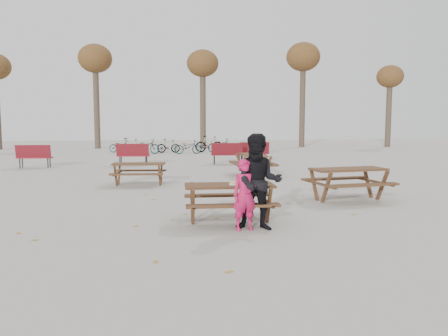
{
  "coord_description": "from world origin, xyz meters",
  "views": [
    {
      "loc": [
        -1.07,
        -8.68,
        2.04
      ],
      "look_at": [
        0.0,
        1.0,
        1.0
      ],
      "focal_mm": 35.0,
      "sensor_mm": 36.0,
      "label": 1
    }
  ],
  "objects": [
    {
      "name": "ground",
      "position": [
        0.0,
        0.0,
        0.0
      ],
      "size": [
        80.0,
        80.0,
        0.0
      ],
      "primitive_type": "plane",
      "color": "gray",
      "rests_on": "ground"
    },
    {
      "name": "main_picnic_table",
      "position": [
        0.0,
        0.0,
        0.59
      ],
      "size": [
        1.8,
        1.45,
        0.78
      ],
      "color": "#3B2215",
      "rests_on": "ground"
    },
    {
      "name": "food_tray",
      "position": [
        0.07,
        -0.11,
        0.79
      ],
      "size": [
        0.18,
        0.11,
        0.03
      ],
      "primitive_type": "cube",
      "color": "white",
      "rests_on": "main_picnic_table"
    },
    {
      "name": "bread_roll",
      "position": [
        0.07,
        -0.11,
        0.83
      ],
      "size": [
        0.14,
        0.06,
        0.05
      ],
      "primitive_type": "ellipsoid",
      "color": "tan",
      "rests_on": "food_tray"
    },
    {
      "name": "soda_bottle",
      "position": [
        0.15,
        -0.09,
        0.85
      ],
      "size": [
        0.07,
        0.07,
        0.17
      ],
      "color": "silver",
      "rests_on": "main_picnic_table"
    },
    {
      "name": "child",
      "position": [
        0.21,
        -0.71,
        0.67
      ],
      "size": [
        0.53,
        0.39,
        1.34
      ],
      "primitive_type": "imported",
      "rotation": [
        0.0,
        0.0,
        0.16
      ],
      "color": "#C0184E",
      "rests_on": "ground"
    },
    {
      "name": "adult",
      "position": [
        0.47,
        -0.71,
        0.91
      ],
      "size": [
        1.02,
        0.88,
        1.82
      ],
      "primitive_type": "imported",
      "rotation": [
        0.0,
        0.0,
        -0.24
      ],
      "color": "black",
      "rests_on": "ground"
    },
    {
      "name": "picnic_table_east",
      "position": [
        3.38,
        2.13,
        0.42
      ],
      "size": [
        2.18,
        1.87,
        0.84
      ],
      "primitive_type": null,
      "rotation": [
        0.0,
        0.0,
        0.17
      ],
      "color": "#3B2215",
      "rests_on": "ground"
    },
    {
      "name": "picnic_table_north",
      "position": [
        -2.26,
        5.49,
        0.36
      ],
      "size": [
        1.74,
        1.45,
        0.71
      ],
      "primitive_type": null,
      "rotation": [
        0.0,
        0.0,
        -0.07
      ],
      "color": "#3B2215",
      "rests_on": "ground"
    },
    {
      "name": "picnic_table_far",
      "position": [
        1.83,
        7.56,
        0.4
      ],
      "size": [
        1.61,
        1.96,
        0.81
      ],
      "primitive_type": null,
      "rotation": [
        0.0,
        0.0,
        1.63
      ],
      "color": "#3B2215",
      "rests_on": "ground"
    },
    {
      "name": "park_bench_row",
      "position": [
        -1.54,
        12.09,
        0.52
      ],
      "size": [
        11.67,
        2.03,
        1.03
      ],
      "color": "maroon",
      "rests_on": "ground"
    },
    {
      "name": "bicycle_row",
      "position": [
        -1.31,
        19.97,
        0.48
      ],
      "size": [
        8.45,
        2.65,
        1.11
      ],
      "color": "black",
      "rests_on": "ground"
    },
    {
      "name": "tree_row",
      "position": [
        0.9,
        25.15,
        6.19
      ],
      "size": [
        32.17,
        3.52,
        8.26
      ],
      "color": "#382B21",
      "rests_on": "ground"
    },
    {
      "name": "fallen_leaves",
      "position": [
        0.5,
        2.5,
        0.0
      ],
      "size": [
        11.0,
        11.0,
        0.01
      ],
      "primitive_type": null,
      "color": "#AA7329",
      "rests_on": "ground"
    }
  ]
}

